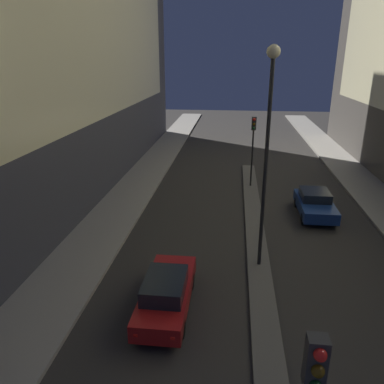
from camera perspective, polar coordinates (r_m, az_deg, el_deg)
The scene contains 5 objects.
median_strip at distance 19.49m, azimuth 9.79°, elevation -7.71°, with size 1.01×28.69×0.15m.
traffic_light_mid at distance 26.72m, azimuth 9.31°, elevation 8.36°, with size 0.32×0.42×4.97m.
street_lamp at distance 15.42m, azimuth 11.55°, elevation 9.66°, with size 0.52×0.52×9.31m.
car_left_lane at distance 14.40m, azimuth -3.93°, elevation -15.02°, with size 1.71×4.67×1.56m.
car_right_lane at distance 23.52m, azimuth 18.22°, elevation -1.69°, with size 1.93×4.18×1.49m.
Camera 1 is at (-1.36, -1.92, 9.02)m, focal length 35.00 mm.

